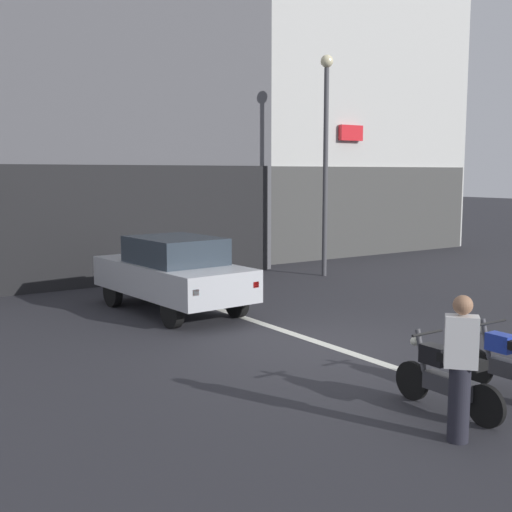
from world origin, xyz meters
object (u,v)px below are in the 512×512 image
motorcycle_black_row_leftmost (446,377)px  person_by_motorcycles (460,367)px  car_silver_crossing_near (173,272)px  street_lamp (326,142)px  motorcycle_blue_row_left_mid (512,363)px

motorcycle_black_row_leftmost → person_by_motorcycles: (-0.60, -0.67, 0.40)m
car_silver_crossing_near → person_by_motorcycles: person_by_motorcycles is taller
street_lamp → motorcycle_black_row_leftmost: (-5.85, -9.30, -3.41)m
car_silver_crossing_near → motorcycle_black_row_leftmost: 7.28m
car_silver_crossing_near → motorcycle_black_row_leftmost: size_ratio=2.52×
motorcycle_blue_row_left_mid → car_silver_crossing_near: bearing=100.1°
motorcycle_blue_row_left_mid → person_by_motorcycles: size_ratio=1.00×
motorcycle_black_row_leftmost → motorcycle_blue_row_left_mid: size_ratio=1.00×
motorcycle_blue_row_left_mid → motorcycle_black_row_leftmost: bearing=175.3°
motorcycle_black_row_leftmost → motorcycle_blue_row_left_mid: (1.21, -0.10, 0.00)m
person_by_motorcycles → car_silver_crossing_near: bearing=86.4°
street_lamp → motorcycle_blue_row_left_mid: 11.02m
motorcycle_black_row_leftmost → car_silver_crossing_near: bearing=90.8°
person_by_motorcycles → motorcycle_black_row_leftmost: bearing=48.1°
motorcycle_blue_row_left_mid → person_by_motorcycles: 1.94m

